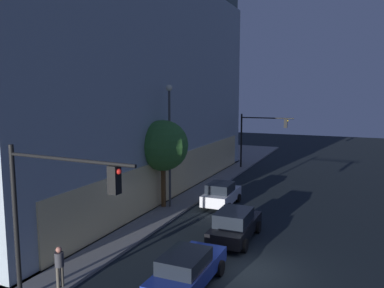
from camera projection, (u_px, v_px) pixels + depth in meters
ground_plane at (248, 271)px, 17.17m from camera, size 120.00×120.00×0.00m
modern_building at (65, 76)px, 33.13m from camera, size 32.51×22.53×19.18m
traffic_light_near_corner at (50, 200)px, 13.22m from camera, size 0.48×5.52×5.98m
traffic_light_far_corner at (259, 131)px, 39.65m from camera, size 0.40×5.48×5.70m
street_lamp_sidewalk at (170, 132)px, 25.89m from camera, size 0.44×0.44×8.41m
sidewalk_tree at (163, 146)px, 26.00m from camera, size 3.48×3.48×6.04m
pedestrian_waiting at (59, 263)px, 15.33m from camera, size 0.36×0.36×1.71m
car_blue at (187, 269)px, 15.59m from camera, size 4.76×2.01×1.59m
car_black at (235, 225)px, 20.73m from camera, size 4.78×2.12×1.72m
car_white at (221, 194)px, 27.15m from camera, size 4.10×2.08×1.68m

